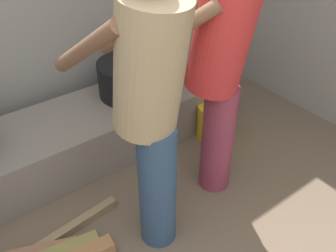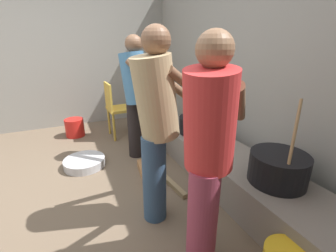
# 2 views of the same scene
# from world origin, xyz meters

# --- Properties ---
(hearth_ledge) EXTENTS (2.74, 0.60, 0.36)m
(hearth_ledge) POSITION_xyz_m (0.35, 1.68, 0.18)
(hearth_ledge) COLOR slate
(hearth_ledge) RESTS_ON ground_plane
(cooking_pot_secondary) EXTENTS (0.46, 0.46, 0.71)m
(cooking_pot_secondary) POSITION_xyz_m (0.97, 1.71, 0.49)
(cooking_pot_secondary) COLOR black
(cooking_pot_secondary) RESTS_ON hearth_ledge
(cook_in_tan_shirt) EXTENTS (0.45, 0.71, 1.58)m
(cook_in_tan_shirt) POSITION_xyz_m (0.54, 0.81, 0.90)
(cook_in_tan_shirt) COLOR navy
(cook_in_tan_shirt) RESTS_ON ground_plane
(cook_in_red_shirt) EXTENTS (0.67, 0.68, 1.52)m
(cook_in_red_shirt) POSITION_xyz_m (1.07, 0.93, 0.87)
(cook_in_red_shirt) COLOR #8C3347
(cook_in_red_shirt) RESTS_ON ground_plane
(bucket_yellow_plastic) EXTENTS (0.30, 0.30, 0.27)m
(bucket_yellow_plastic) POSITION_xyz_m (1.46, 1.29, 0.14)
(bucket_yellow_plastic) COLOR gold
(bucket_yellow_plastic) RESTS_ON ground_plane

